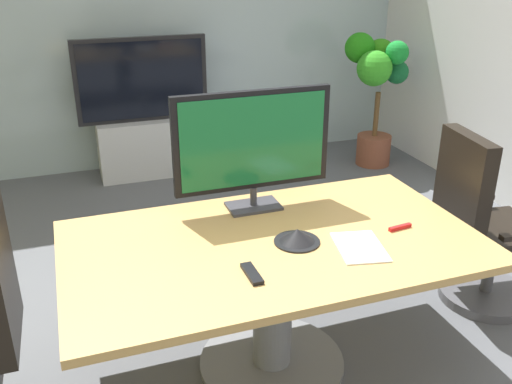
% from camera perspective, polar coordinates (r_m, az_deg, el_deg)
% --- Properties ---
extents(ground_plane, '(7.52, 7.52, 0.00)m').
position_cam_1_polar(ground_plane, '(3.13, 0.02, -16.73)').
color(ground_plane, '#515459').
extents(wall_back_glass_partition, '(5.37, 0.10, 2.85)m').
position_cam_1_polar(wall_back_glass_partition, '(5.61, -11.66, 16.86)').
color(wall_back_glass_partition, '#9EB2B7').
rests_on(wall_back_glass_partition, ground).
extents(conference_table, '(1.98, 1.13, 0.74)m').
position_cam_1_polar(conference_table, '(2.79, 1.73, -8.33)').
color(conference_table, '#B2894C').
rests_on(conference_table, ground).
extents(office_chair_right, '(0.62, 0.60, 1.09)m').
position_cam_1_polar(office_chair_right, '(3.61, 21.91, -4.09)').
color(office_chair_right, '#4C4C51').
rests_on(office_chair_right, ground).
extents(tv_monitor, '(0.84, 0.18, 0.64)m').
position_cam_1_polar(tv_monitor, '(2.90, -0.32, 4.93)').
color(tv_monitor, '#333338').
rests_on(tv_monitor, conference_table).
extents(wall_display_unit, '(1.20, 0.36, 1.31)m').
position_cam_1_polar(wall_display_unit, '(5.44, -11.14, 6.12)').
color(wall_display_unit, '#B7BABC').
rests_on(wall_display_unit, ground).
extents(potted_plant, '(0.63, 0.55, 1.30)m').
position_cam_1_polar(potted_plant, '(5.64, 12.09, 10.75)').
color(potted_plant, brown).
rests_on(potted_plant, ground).
extents(conference_phone, '(0.22, 0.22, 0.07)m').
position_cam_1_polar(conference_phone, '(2.67, 4.19, -4.52)').
color(conference_phone, black).
rests_on(conference_phone, conference_table).
extents(remote_control, '(0.05, 0.17, 0.02)m').
position_cam_1_polar(remote_control, '(2.42, -0.42, -8.28)').
color(remote_control, black).
rests_on(remote_control, conference_table).
extents(whiteboard_marker, '(0.13, 0.04, 0.02)m').
position_cam_1_polar(whiteboard_marker, '(2.88, 14.41, -3.49)').
color(whiteboard_marker, red).
rests_on(whiteboard_marker, conference_table).
extents(paper_notepad, '(0.27, 0.34, 0.01)m').
position_cam_1_polar(paper_notepad, '(2.67, 10.48, -5.51)').
color(paper_notepad, white).
rests_on(paper_notepad, conference_table).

